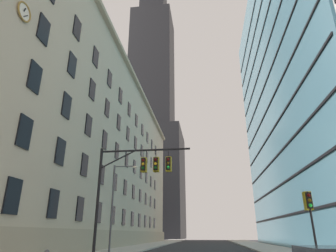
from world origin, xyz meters
TOP-DOWN VIEW (x-y plane):
  - station_building at (-17.48, 29.76)m, footprint 13.63×71.53m
  - dark_skyscraper at (-20.61, 95.08)m, footprint 25.57×25.57m
  - glass_office_midrise at (19.01, 28.42)m, footprint 16.12×46.84m
  - traffic_signal_mast at (-3.74, 6.02)m, footprint 6.70×0.63m
  - traffic_light_near_right at (6.79, 4.15)m, footprint 0.40×0.63m
  - street_lamppost at (-7.65, 13.54)m, footprint 2.48×0.32m

SIDE VIEW (x-z plane):
  - traffic_light_near_right at x=6.79m, z-range 1.35..5.30m
  - street_lamppost at x=-7.65m, z-range 0.90..8.96m
  - traffic_signal_mast at x=-3.74m, z-range 1.90..9.47m
  - station_building at x=-17.48m, z-range -0.03..28.32m
  - glass_office_midrise at x=19.01m, z-range 0.00..46.11m
  - dark_skyscraper at x=-20.61m, z-range -41.01..155.33m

